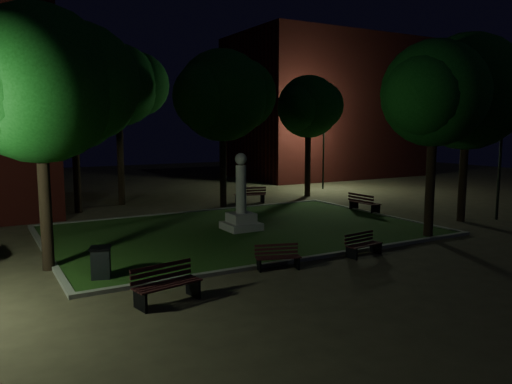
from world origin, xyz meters
TOP-DOWN VIEW (x-y plane):
  - ground at (0.00, 0.00)m, footprint 80.00×80.00m
  - lawn at (0.00, 2.00)m, footprint 15.00×10.00m
  - lawn_kerb at (0.00, 2.00)m, footprint 15.40×10.40m
  - monument at (0.00, 2.00)m, footprint 1.40×1.40m
  - building_far at (18.00, 20.00)m, footprint 16.00×10.00m
  - tree_west at (-7.66, -0.06)m, footprint 5.68×4.64m
  - tree_north_wl at (-4.95, 10.15)m, footprint 5.75×4.70m
  - tree_north_er at (2.24, 8.08)m, footprint 5.95×4.86m
  - tree_ne at (8.69, 9.32)m, footprint 4.70×3.83m
  - tree_east at (10.03, -1.03)m, footprint 6.37×5.20m
  - tree_se at (5.96, -2.69)m, footprint 4.99×4.07m
  - tree_far_north at (-2.33, 11.70)m, footprint 5.48×4.48m
  - lamppost_se at (11.74, -1.58)m, footprint 1.18×0.28m
  - lamppost_ne at (11.73, 11.84)m, footprint 1.18×0.28m
  - bench_near_left at (-1.63, -3.46)m, footprint 1.46×0.87m
  - bench_near_right at (1.74, -3.52)m, footprint 1.45×0.67m
  - bench_west_near at (-5.60, -4.58)m, footprint 1.80×0.93m
  - bench_right_side at (7.63, 3.04)m, footprint 0.72×1.78m
  - bench_far_side at (4.06, 8.56)m, footprint 1.83×0.99m
  - trash_bin at (-6.61, -1.96)m, footprint 0.72×0.72m

SIDE VIEW (x-z plane):
  - ground at x=0.00m, z-range 0.00..0.00m
  - lawn at x=0.00m, z-range 0.00..0.08m
  - lawn_kerb at x=0.00m, z-range 0.00..0.12m
  - bench_near_left at x=-1.63m, z-range -0.02..0.73m
  - bench_near_right at x=1.74m, z-range -0.02..0.75m
  - bench_west_near at x=-5.60m, z-range -0.03..0.92m
  - bench_far_side at x=4.06m, z-range -0.03..0.93m
  - bench_right_side at x=7.63m, z-range -0.03..0.93m
  - trash_bin at x=-6.61m, z-range 0.01..0.99m
  - monument at x=0.00m, z-range -0.64..2.56m
  - lamppost_se at x=11.74m, z-range 0.90..5.52m
  - lamppost_ne at x=11.73m, z-range 0.91..5.63m
  - tree_north_wl at x=-4.95m, z-range 1.57..9.41m
  - tree_ne at x=8.69m, z-range 1.81..9.30m
  - tree_west at x=-7.66m, z-range 1.62..9.52m
  - tree_se at x=5.96m, z-range 1.78..9.42m
  - tree_east at x=10.03m, z-range 1.64..10.14m
  - tree_north_er at x=2.24m, z-range 1.77..10.18m
  - building_far at x=18.00m, z-range 0.00..12.00m
  - tree_far_north at x=-2.33m, z-range 2.16..10.99m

